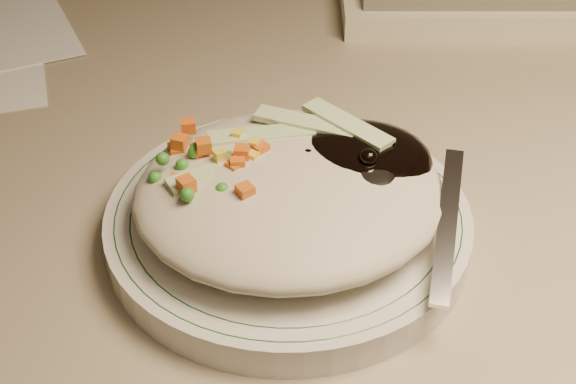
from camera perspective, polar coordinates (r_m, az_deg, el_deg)
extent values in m
cube|color=gray|center=(0.69, 0.64, 6.54)|extent=(1.40, 0.70, 0.04)
cylinder|color=silver|center=(0.51, 0.00, -2.28)|extent=(0.23, 0.23, 0.02)
torus|color=#144723|center=(0.51, 0.00, -1.42)|extent=(0.22, 0.22, 0.00)
torus|color=#144723|center=(0.51, 0.00, -1.42)|extent=(0.20, 0.20, 0.00)
ellipsoid|color=beige|center=(0.49, 0.12, 0.03)|extent=(0.19, 0.18, 0.04)
ellipsoid|color=black|center=(0.51, 4.75, 2.12)|extent=(0.10, 0.09, 0.03)
ellipsoid|color=orange|center=(0.50, -5.41, 0.94)|extent=(0.08, 0.08, 0.02)
sphere|color=black|center=(0.50, 1.42, 2.47)|extent=(0.01, 0.01, 0.01)
sphere|color=black|center=(0.51, 4.46, 3.24)|extent=(0.01, 0.01, 0.01)
sphere|color=black|center=(0.50, 7.19, 3.43)|extent=(0.01, 0.01, 0.01)
sphere|color=black|center=(0.52, 5.98, 3.64)|extent=(0.01, 0.01, 0.01)
sphere|color=black|center=(0.49, 5.73, 2.40)|extent=(0.01, 0.01, 0.01)
sphere|color=black|center=(0.50, 4.39, 2.75)|extent=(0.01, 0.01, 0.01)
sphere|color=black|center=(0.51, 5.28, 3.57)|extent=(0.01, 0.01, 0.01)
cube|color=#D35E17|center=(0.49, -6.01, 3.30)|extent=(0.01, 0.01, 0.01)
cube|color=#D35E17|center=(0.48, -3.80, 1.03)|extent=(0.01, 0.01, 0.01)
cube|color=#D35E17|center=(0.51, -7.70, 3.55)|extent=(0.01, 0.01, 0.01)
cube|color=#D35E17|center=(0.49, -3.30, 2.82)|extent=(0.01, 0.01, 0.01)
cube|color=#D35E17|center=(0.48, -3.60, 2.04)|extent=(0.01, 0.01, 0.01)
cube|color=#D35E17|center=(0.52, -7.91, 3.05)|extent=(0.01, 0.01, 0.01)
cube|color=#D35E17|center=(0.50, -6.28, 2.95)|extent=(0.01, 0.01, 0.01)
cube|color=#D35E17|center=(0.48, -3.78, 1.70)|extent=(0.01, 0.01, 0.01)
cube|color=#D35E17|center=(0.49, -2.00, 3.03)|extent=(0.01, 0.01, 0.01)
cube|color=#D35E17|center=(0.51, -7.12, 4.69)|extent=(0.01, 0.01, 0.01)
cube|color=#D35E17|center=(0.47, -7.25, 0.55)|extent=(0.01, 0.01, 0.01)
cube|color=#D35E17|center=(0.46, -3.06, 0.04)|extent=(0.01, 0.01, 0.01)
cube|color=#D35E17|center=(0.48, -7.91, 0.68)|extent=(0.01, 0.01, 0.01)
cube|color=#D35E17|center=(0.51, -7.77, 2.79)|extent=(0.01, 0.01, 0.01)
sphere|color=#388C28|center=(0.49, -3.79, 2.21)|extent=(0.01, 0.01, 0.01)
sphere|color=#388C28|center=(0.46, -7.17, -0.19)|extent=(0.01, 0.01, 0.01)
sphere|color=#388C28|center=(0.49, -7.54, 1.88)|extent=(0.01, 0.01, 0.01)
sphere|color=#388C28|center=(0.49, -8.92, 2.34)|extent=(0.01, 0.01, 0.01)
sphere|color=#388C28|center=(0.50, -4.22, 2.47)|extent=(0.01, 0.01, 0.01)
sphere|color=#388C28|center=(0.48, -2.86, 0.03)|extent=(0.01, 0.01, 0.01)
sphere|color=#388C28|center=(0.49, -5.45, 1.41)|extent=(0.01, 0.01, 0.01)
sphere|color=#388C28|center=(0.48, -5.96, -0.10)|extent=(0.01, 0.01, 0.01)
sphere|color=#388C28|center=(0.49, -9.43, 0.99)|extent=(0.01, 0.01, 0.01)
sphere|color=#388C28|center=(0.50, -6.44, 3.09)|extent=(0.01, 0.01, 0.01)
sphere|color=#388C28|center=(0.50, -6.67, 2.84)|extent=(0.01, 0.01, 0.01)
sphere|color=#388C28|center=(0.48, -7.27, 0.69)|extent=(0.01, 0.01, 0.01)
sphere|color=#388C28|center=(0.47, -4.70, 0.18)|extent=(0.01, 0.01, 0.01)
sphere|color=#388C28|center=(0.51, -1.89, 3.72)|extent=(0.01, 0.01, 0.01)
cube|color=yellow|center=(0.50, -4.36, 2.46)|extent=(0.01, 0.01, 0.01)
cube|color=yellow|center=(0.49, -2.54, 2.47)|extent=(0.01, 0.01, 0.01)
cube|color=yellow|center=(0.50, -5.64, 2.48)|extent=(0.01, 0.01, 0.01)
cube|color=yellow|center=(0.49, -4.87, 2.59)|extent=(0.01, 0.01, 0.01)
cube|color=yellow|center=(0.49, -5.40, 1.26)|extent=(0.01, 0.01, 0.01)
cube|color=yellow|center=(0.49, -2.41, 3.35)|extent=(0.01, 0.01, 0.01)
cube|color=yellow|center=(0.51, -3.60, 4.01)|extent=(0.01, 0.01, 0.01)
cube|color=yellow|center=(0.49, -4.30, 1.32)|extent=(0.01, 0.01, 0.01)
cube|color=#B2D18C|center=(0.51, -1.90, 4.09)|extent=(0.07, 0.02, 0.00)
cube|color=#B2D18C|center=(0.52, 1.27, 4.96)|extent=(0.07, 0.05, 0.00)
cube|color=#B2D18C|center=(0.48, -4.76, 1.53)|extent=(0.07, 0.03, 0.00)
cube|color=#B2D18C|center=(0.51, 4.25, 4.84)|extent=(0.05, 0.07, 0.00)
ellipsoid|color=silver|center=(0.49, 5.82, 1.43)|extent=(0.05, 0.06, 0.01)
cube|color=silver|center=(0.47, 11.27, -2.20)|extent=(0.06, 0.11, 0.03)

